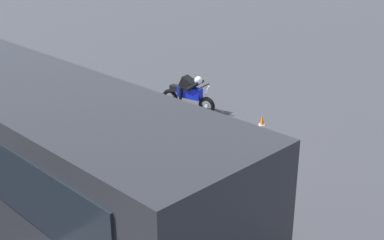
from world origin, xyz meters
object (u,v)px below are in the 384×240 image
(spectator_right, at_px, (120,134))
(spectator_far_left, at_px, (218,191))
(spectator_left, at_px, (180,170))
(spectator_centre, at_px, (151,158))
(parked_motorcycle_silver, at_px, (108,176))
(traffic_cone, at_px, (262,125))
(tour_bus, at_px, (43,166))
(stunt_motorcycle, at_px, (188,93))

(spectator_right, bearing_deg, spectator_far_left, 175.56)
(spectator_left, relative_size, spectator_centre, 1.09)
(parked_motorcycle_silver, xyz_separation_m, traffic_cone, (-0.27, -5.28, -0.18))
(spectator_far_left, bearing_deg, spectator_left, -1.77)
(spectator_far_left, distance_m, spectator_centre, 2.13)
(traffic_cone, bearing_deg, spectator_left, 108.12)
(tour_bus, distance_m, spectator_centre, 2.64)
(tour_bus, xyz_separation_m, spectator_right, (1.31, -2.72, -0.57))
(spectator_far_left, relative_size, spectator_centre, 1.05)
(spectator_right, bearing_deg, stunt_motorcycle, -63.92)
(tour_bus, xyz_separation_m, stunt_motorcycle, (3.44, -7.08, -1.03))
(parked_motorcycle_silver, bearing_deg, tour_bus, 110.96)
(spectator_left, distance_m, spectator_right, 2.40)
(spectator_centre, distance_m, spectator_right, 1.36)
(parked_motorcycle_silver, bearing_deg, spectator_left, -162.13)
(spectator_far_left, relative_size, spectator_left, 0.96)
(parked_motorcycle_silver, distance_m, stunt_motorcycle, 5.84)
(spectator_left, distance_m, stunt_motorcycle, 6.46)
(stunt_motorcycle, bearing_deg, spectator_right, 116.08)
(spectator_left, height_order, spectator_right, spectator_left)
(spectator_far_left, distance_m, spectator_left, 1.09)
(traffic_cone, bearing_deg, spectator_far_left, 119.06)
(spectator_right, bearing_deg, traffic_cone, -100.82)
(spectator_centre, bearing_deg, stunt_motorcycle, -52.40)
(tour_bus, height_order, spectator_far_left, tour_bus)
(spectator_centre, height_order, spectator_right, spectator_right)
(spectator_left, xyz_separation_m, spectator_centre, (1.04, -0.07, -0.10))
(traffic_cone, bearing_deg, stunt_motorcycle, 2.04)
(tour_bus, relative_size, spectator_right, 5.21)
(spectator_far_left, bearing_deg, spectator_right, -4.44)
(spectator_right, xyz_separation_m, stunt_motorcycle, (2.13, -4.35, -0.47))
(spectator_far_left, bearing_deg, stunt_motorcycle, -39.49)
(spectator_far_left, xyz_separation_m, spectator_right, (3.48, -0.27, 0.04))
(tour_bus, relative_size, spectator_far_left, 5.40)
(tour_bus, xyz_separation_m, spectator_left, (-1.08, -2.49, -0.56))
(spectator_far_left, distance_m, traffic_cone, 5.46)
(traffic_cone, bearing_deg, parked_motorcycle_silver, 87.08)
(spectator_centre, relative_size, spectator_right, 0.92)
(spectator_right, distance_m, stunt_motorcycle, 4.87)
(spectator_centre, relative_size, stunt_motorcycle, 0.81)
(parked_motorcycle_silver, height_order, stunt_motorcycle, stunt_motorcycle)
(spectator_far_left, xyz_separation_m, traffic_cone, (2.63, -4.73, -0.73))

